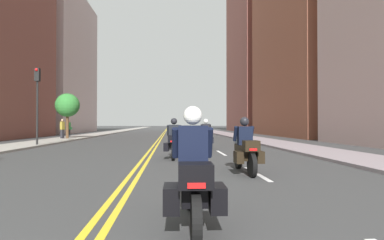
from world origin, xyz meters
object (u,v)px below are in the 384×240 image
motorcycle_3 (206,137)px  traffic_light_near (37,92)px  motorcycle_2 (174,142)px  pedestrian_0 (69,129)px  pedestrian_1 (62,129)px  motorcycle_0 (193,178)px  street_tree_0 (67,105)px  motorcycle_1 (246,150)px

motorcycle_3 → traffic_light_near: 10.76m
motorcycle_2 → pedestrian_0: pedestrian_0 is taller
pedestrian_0 → pedestrian_1: bearing=-101.7°
motorcycle_0 → street_tree_0: 24.70m
traffic_light_near → street_tree_0: 7.78m
motorcycle_2 → motorcycle_3: 4.90m
motorcycle_0 → street_tree_0: size_ratio=0.53×
motorcycle_0 → motorcycle_1: motorcycle_0 is taller
motorcycle_0 → traffic_light_near: (-8.47, 15.06, 2.66)m
motorcycle_3 → street_tree_0: (-10.89, 10.21, 2.32)m
motorcycle_3 → pedestrian_0: (-11.68, 13.06, 0.24)m
motorcycle_0 → motorcycle_2: (-0.17, 8.04, -0.00)m
motorcycle_3 → pedestrian_0: pedestrian_0 is taller
traffic_light_near → pedestrian_0: size_ratio=2.76×
motorcycle_0 → pedestrian_0: (-10.03, 25.64, 0.23)m
motorcycle_2 → pedestrian_1: 17.74m
pedestrian_0 → motorcycle_0: bearing=-87.1°
street_tree_0 → motorcycle_1: bearing=-59.1°
motorcycle_1 → pedestrian_1: 21.92m
motorcycle_1 → street_tree_0: (-11.05, 18.44, 2.33)m
traffic_light_near → pedestrian_1: size_ratio=2.65×
traffic_light_near → pedestrian_1: 8.38m
motorcycle_2 → street_tree_0: 17.47m
traffic_light_near → street_tree_0: size_ratio=1.20×
motorcycle_0 → motorcycle_2: bearing=92.7°
motorcycle_3 → pedestrian_1: pedestrian_1 is taller
motorcycle_0 → street_tree_0: bearing=113.5°
motorcycle_2 → pedestrian_0: size_ratio=1.20×
pedestrian_1 → motorcycle_2: bearing=-127.0°
motorcycle_0 → pedestrian_1: pedestrian_1 is taller
motorcycle_3 → pedestrian_0: size_ratio=1.22×
motorcycle_1 → motorcycle_3: size_ratio=1.04×
pedestrian_1 → motorcycle_0: bearing=-136.6°
motorcycle_1 → motorcycle_2: size_ratio=1.05×
motorcycle_3 → street_tree_0: street_tree_0 is taller
street_tree_0 → motorcycle_3: bearing=-43.2°
motorcycle_0 → pedestrian_0: 27.53m
traffic_light_near → pedestrian_0: (-1.56, 10.58, -2.43)m
motorcycle_2 → motorcycle_3: (1.83, 4.54, 0.00)m
motorcycle_1 → street_tree_0: street_tree_0 is taller
traffic_light_near → pedestrian_1: (-1.25, 7.93, -2.39)m
motorcycle_1 → pedestrian_1: size_ratio=1.21×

